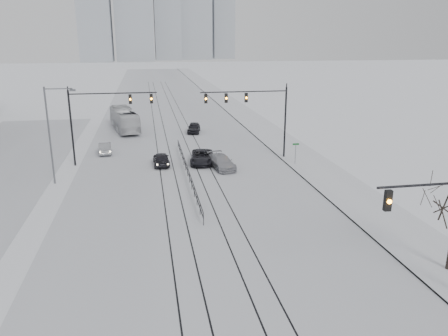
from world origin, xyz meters
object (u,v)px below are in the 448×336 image
at_px(sedan_sb_outer, 105,148).
at_px(sedan_nb_right, 222,162).
at_px(sedan_sb_inner, 161,159).
at_px(sedan_nb_far, 194,128).
at_px(sedan_nb_front, 202,157).
at_px(box_truck, 124,120).

distance_m(sedan_sb_outer, sedan_nb_right, 15.15).
distance_m(sedan_sb_inner, sedan_sb_outer, 8.91).
relative_size(sedan_sb_inner, sedan_sb_outer, 1.02).
distance_m(sedan_nb_right, sedan_nb_far, 18.62).
relative_size(sedan_sb_inner, sedan_nb_right, 0.86).
xyz_separation_m(sedan_sb_outer, sedan_nb_far, (11.66, 10.03, 0.06)).
height_order(sedan_sb_inner, sedan_nb_front, sedan_nb_front).
xyz_separation_m(sedan_sb_inner, sedan_nb_right, (6.15, -2.32, -0.01)).
height_order(sedan_sb_inner, sedan_nb_far, sedan_nb_far).
bearing_deg(box_truck, sedan_nb_front, 103.19).
xyz_separation_m(sedan_sb_outer, sedan_nb_right, (12.49, -8.57, 0.03)).
relative_size(sedan_nb_front, sedan_nb_right, 1.06).
height_order(sedan_nb_right, sedan_nb_far, sedan_nb_far).
distance_m(sedan_sb_inner, sedan_nb_right, 6.57).
relative_size(sedan_sb_outer, sedan_nb_front, 0.80).
height_order(sedan_nb_front, sedan_nb_far, sedan_nb_far).
relative_size(sedan_nb_right, sedan_nb_far, 1.14).
relative_size(sedan_nb_far, box_truck, 0.37).
xyz_separation_m(sedan_sb_outer, sedan_nb_front, (10.71, -6.22, 0.04)).
bearing_deg(sedan_nb_far, sedan_sb_outer, -128.58).
bearing_deg(sedan_nb_front, sedan_sb_inner, -170.40).
xyz_separation_m(sedan_nb_front, box_truck, (-8.94, 19.72, 0.90)).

